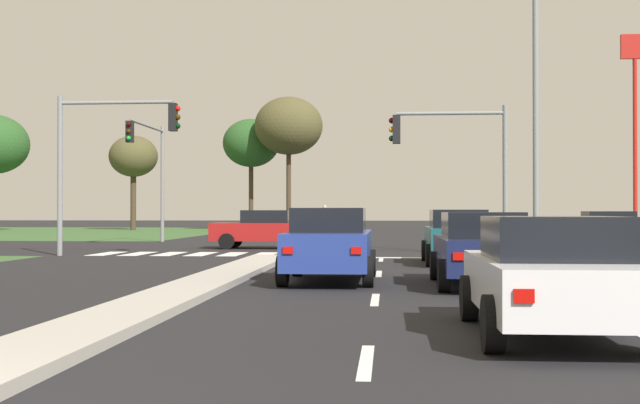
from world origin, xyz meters
TOP-DOWN VIEW (x-y plane):
  - ground_plane at (0.00, 30.00)m, footprint 200.00×200.00m
  - median_island_near at (0.00, 11.00)m, footprint 1.20×22.00m
  - median_island_far at (0.00, 55.00)m, footprint 1.20×36.00m
  - lane_dash_near at (3.50, 3.85)m, footprint 0.14×2.00m
  - lane_dash_second at (3.50, 9.85)m, footprint 0.14×2.00m
  - lane_dash_third at (3.50, 15.85)m, footprint 0.14×2.00m
  - lane_dash_fourth at (3.50, 21.85)m, footprint 0.14×2.00m
  - edge_line_right at (6.85, 12.00)m, footprint 0.14×24.00m
  - stop_bar_near at (3.80, 23.00)m, footprint 6.40×0.50m
  - crosswalk_bar_near at (-6.40, 24.80)m, footprint 0.70×2.80m
  - crosswalk_bar_second at (-5.25, 24.80)m, footprint 0.70×2.80m
  - crosswalk_bar_third at (-4.10, 24.80)m, footprint 0.70×2.80m
  - crosswalk_bar_fourth at (-2.95, 24.80)m, footprint 0.70×2.80m
  - crosswalk_bar_fifth at (-1.80, 24.80)m, footprint 0.70×2.80m
  - crosswalk_bar_sixth at (-0.65, 24.80)m, footprint 0.70×2.80m
  - car_blue_near at (2.45, 13.61)m, footprint 1.96×4.45m
  - car_teal_second at (5.75, 20.01)m, footprint 1.97×4.41m
  - car_white_third at (5.73, 5.79)m, footprint 1.97×4.27m
  - car_red_fourth at (-1.40, 29.55)m, footprint 4.24×2.01m
  - car_navy_fifth at (5.64, 12.74)m, footprint 1.94×4.60m
  - car_maroon_sixth at (13.12, 31.52)m, footprint 4.22×2.04m
  - traffic_signal_far_left at (-7.60, 34.53)m, footprint 0.32×5.71m
  - traffic_signal_near_right at (6.13, 23.40)m, footprint 3.94×0.32m
  - traffic_signal_near_left at (-6.04, 23.40)m, footprint 4.33×0.32m
  - street_lamp_second at (8.42, 23.40)m, footprint 2.22×1.12m
  - pedestrian_at_median at (0.17, 42.22)m, footprint 0.34×0.34m
  - fastfood_pole_sign at (19.85, 51.53)m, footprint 1.80×0.40m
  - treeline_second at (-16.78, 61.37)m, footprint 3.91×3.91m
  - treeline_third at (-7.38, 62.60)m, footprint 4.59×4.59m
  - treeline_fourth at (-4.03, 60.35)m, footprint 5.33×5.33m

SIDE VIEW (x-z plane):
  - ground_plane at x=0.00m, z-range 0.00..0.00m
  - lane_dash_near at x=3.50m, z-range 0.00..0.01m
  - lane_dash_second at x=3.50m, z-range 0.00..0.01m
  - lane_dash_third at x=3.50m, z-range 0.00..0.01m
  - lane_dash_fourth at x=3.50m, z-range 0.00..0.01m
  - edge_line_right at x=6.85m, z-range 0.00..0.01m
  - stop_bar_near at x=3.80m, z-range 0.00..0.01m
  - crosswalk_bar_near at x=-6.40m, z-range 0.00..0.01m
  - crosswalk_bar_second at x=-5.25m, z-range 0.00..0.01m
  - crosswalk_bar_third at x=-4.10m, z-range 0.00..0.01m
  - crosswalk_bar_fourth at x=-2.95m, z-range 0.00..0.01m
  - crosswalk_bar_fifth at x=-1.80m, z-range 0.00..0.01m
  - crosswalk_bar_sixth at x=-0.65m, z-range 0.00..0.01m
  - median_island_near at x=0.00m, z-range 0.00..0.14m
  - median_island_far at x=0.00m, z-range 0.00..0.14m
  - car_white_third at x=5.73m, z-range 0.02..1.50m
  - car_navy_fifth at x=5.64m, z-range 0.02..1.54m
  - car_maroon_sixth at x=13.12m, z-range 0.02..1.55m
  - car_red_fourth at x=-1.40m, z-range 0.02..1.59m
  - car_teal_second at x=5.75m, z-range 0.02..1.60m
  - car_blue_near at x=2.45m, z-range 0.01..1.62m
  - pedestrian_at_median at x=0.17m, z-range 0.32..2.06m
  - traffic_signal_near_right at x=6.13m, z-range 0.94..5.99m
  - traffic_signal_near_left at x=-6.04m, z-range 1.03..6.56m
  - traffic_signal_far_left at x=-7.60m, z-range 1.15..6.96m
  - street_lamp_second at x=8.42m, z-range 0.56..10.97m
  - treeline_second at x=-16.78m, z-range 2.08..9.71m
  - treeline_third at x=-7.38m, z-range 2.52..11.55m
  - treeline_fourth at x=-4.03m, z-range 2.94..13.43m
  - fastfood_pole_sign at x=19.85m, z-range 2.89..16.01m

